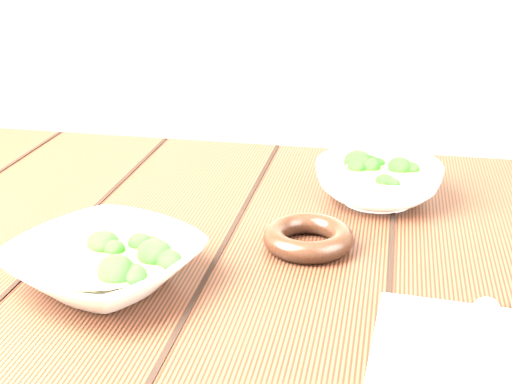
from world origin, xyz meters
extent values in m
cube|color=#34180F|center=(0.00, 0.00, 0.73)|extent=(1.20, 0.80, 0.04)
cube|color=#34180F|center=(-0.54, 0.34, 0.35)|extent=(0.07, 0.07, 0.71)
imported|color=silver|center=(-0.12, -0.11, 0.77)|extent=(0.26, 0.26, 0.05)
cylinder|color=olive|center=(-0.12, -0.11, 0.79)|extent=(0.16, 0.16, 0.00)
ellipsoid|color=#1F781A|center=(-0.10, -0.11, 0.79)|extent=(0.03, 0.03, 0.02)
ellipsoid|color=#1F781A|center=(-0.12, -0.08, 0.79)|extent=(0.03, 0.03, 0.02)
ellipsoid|color=#1F781A|center=(-0.17, -0.10, 0.79)|extent=(0.03, 0.03, 0.02)
ellipsoid|color=#1F781A|center=(-0.14, -0.13, 0.79)|extent=(0.03, 0.03, 0.02)
ellipsoid|color=#1F781A|center=(-0.10, -0.14, 0.79)|extent=(0.03, 0.03, 0.02)
imported|color=silver|center=(0.16, 0.18, 0.78)|extent=(0.22, 0.22, 0.05)
cylinder|color=olive|center=(0.16, 0.18, 0.79)|extent=(0.14, 0.14, 0.00)
ellipsoid|color=#1F781A|center=(0.17, 0.19, 0.80)|extent=(0.03, 0.03, 0.02)
ellipsoid|color=#1F781A|center=(0.16, 0.21, 0.80)|extent=(0.03, 0.03, 0.02)
ellipsoid|color=#1F781A|center=(0.13, 0.21, 0.80)|extent=(0.03, 0.03, 0.02)
ellipsoid|color=#1F781A|center=(0.14, 0.18, 0.80)|extent=(0.03, 0.03, 0.02)
ellipsoid|color=#1F781A|center=(0.15, 0.15, 0.80)|extent=(0.03, 0.03, 0.02)
ellipsoid|color=#1F781A|center=(0.19, 0.15, 0.80)|extent=(0.03, 0.03, 0.02)
torus|color=black|center=(0.08, 0.02, 0.76)|extent=(0.11, 0.11, 0.03)
cube|color=beige|center=(0.27, -0.18, 0.76)|extent=(0.22, 0.18, 0.01)
cylinder|color=beige|center=(0.26, -0.19, 0.76)|extent=(0.04, 0.13, 0.01)
ellipsoid|color=beige|center=(0.27, -0.11, 0.76)|extent=(0.04, 0.05, 0.01)
camera|label=1|loc=(0.17, -0.75, 1.13)|focal=50.00mm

